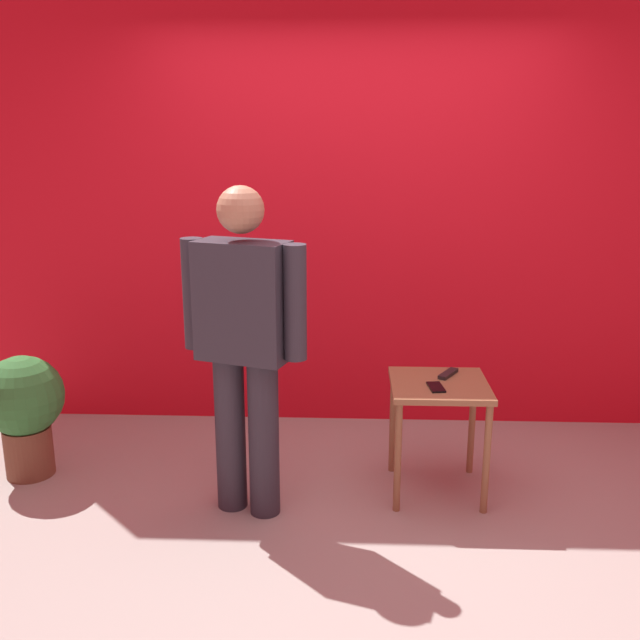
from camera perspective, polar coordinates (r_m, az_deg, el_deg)
The scene contains 7 objects.
ground_plane at distance 3.51m, azimuth 2.54°, elevation -17.11°, with size 12.00×12.00×0.00m, color #9E9991.
back_wall_red at distance 4.49m, azimuth 2.75°, elevation 10.63°, with size 4.95×0.12×3.05m, color red.
standing_person at distance 3.40m, azimuth -6.11°, elevation -1.36°, with size 0.64×0.34×1.62m.
side_table at distance 3.74m, azimuth 9.51°, elevation -6.46°, with size 0.50×0.50×0.61m.
cell_phone at distance 3.62m, azimuth 9.30°, elevation -5.35°, with size 0.07×0.14×0.01m, color black.
tv_remote at distance 3.82m, azimuth 10.25°, elevation -4.27°, with size 0.04×0.17×0.02m, color black.
potted_plant at distance 4.22m, azimuth -22.70°, elevation -6.39°, with size 0.44×0.44×0.69m.
Camera 1 is at (-0.02, -2.97, 1.86)m, focal length 39.83 mm.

